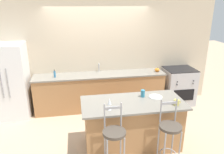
% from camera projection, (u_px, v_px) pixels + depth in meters
% --- Properties ---
extents(ground_plane, '(18.00, 18.00, 0.00)m').
position_uv_depth(ground_plane, '(102.00, 114.00, 5.35)').
color(ground_plane, tan).
extents(wall_back, '(6.00, 0.07, 2.70)m').
position_uv_depth(wall_back, '(98.00, 54.00, 5.50)').
color(wall_back, beige).
rests_on(wall_back, ground_plane).
extents(back_counter, '(3.23, 0.62, 0.92)m').
position_uv_depth(back_counter, '(100.00, 91.00, 5.53)').
color(back_counter, '#A87547').
rests_on(back_counter, ground_plane).
extents(sink_faucet, '(0.02, 0.13, 0.22)m').
position_uv_depth(sink_faucet, '(99.00, 66.00, 5.50)').
color(sink_faucet, '#ADAFB5').
rests_on(sink_faucet, back_counter).
extents(kitchen_island, '(1.85, 0.85, 0.91)m').
position_uv_depth(kitchen_island, '(132.00, 124.00, 4.05)').
color(kitchen_island, '#A87547').
rests_on(kitchen_island, ground_plane).
extents(refrigerator, '(0.80, 0.71, 1.74)m').
position_uv_depth(refrigerator, '(10.00, 82.00, 5.00)').
color(refrigerator, white).
rests_on(refrigerator, ground_plane).
extents(oven_range, '(0.76, 0.68, 0.96)m').
position_uv_depth(oven_range, '(178.00, 86.00, 5.80)').
color(oven_range, '#B7B7BC').
rests_on(oven_range, ground_plane).
extents(bar_stool_near, '(0.36, 0.36, 1.17)m').
position_uv_depth(bar_stool_near, '(114.00, 139.00, 3.35)').
color(bar_stool_near, '#99999E').
rests_on(bar_stool_near, ground_plane).
extents(bar_stool_far, '(0.36, 0.36, 1.17)m').
position_uv_depth(bar_stool_far, '(170.00, 133.00, 3.50)').
color(bar_stool_far, '#99999E').
rests_on(bar_stool_far, ground_plane).
extents(dinner_plate, '(0.25, 0.25, 0.02)m').
position_uv_depth(dinner_plate, '(156.00, 97.00, 4.09)').
color(dinner_plate, white).
rests_on(dinner_plate, kitchen_island).
extents(wine_glass, '(0.06, 0.06, 0.21)m').
position_uv_depth(wine_glass, '(109.00, 102.00, 3.57)').
color(wine_glass, white).
rests_on(wine_glass, kitchen_island).
extents(coffee_mug, '(0.13, 0.10, 0.10)m').
position_uv_depth(coffee_mug, '(176.00, 102.00, 3.77)').
color(coffee_mug, '#C1B251').
rests_on(coffee_mug, kitchen_island).
extents(tumbler_cup, '(0.08, 0.08, 0.14)m').
position_uv_depth(tumbler_cup, '(143.00, 93.00, 4.09)').
color(tumbler_cup, teal).
rests_on(tumbler_cup, kitchen_island).
extents(pumpkin_decoration, '(0.12, 0.12, 0.12)m').
position_uv_depth(pumpkin_decoration, '(157.00, 70.00, 5.53)').
color(pumpkin_decoration, orange).
rests_on(pumpkin_decoration, back_counter).
extents(soap_bottle, '(0.05, 0.05, 0.19)m').
position_uv_depth(soap_bottle, '(55.00, 74.00, 5.11)').
color(soap_bottle, teal).
rests_on(soap_bottle, back_counter).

